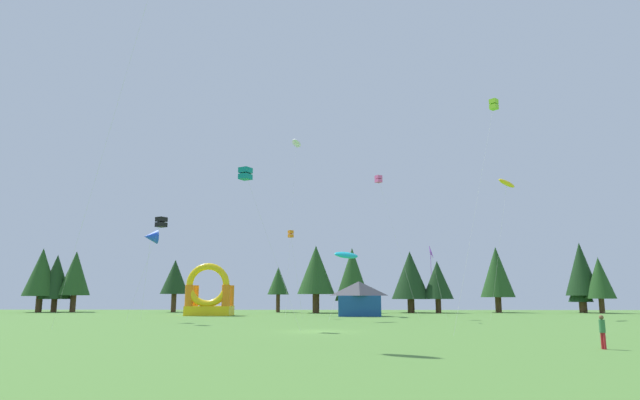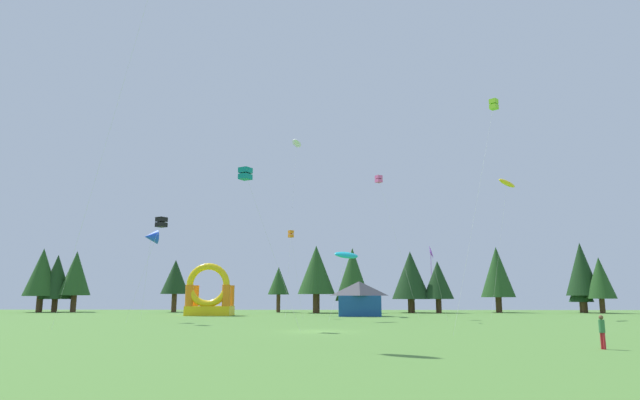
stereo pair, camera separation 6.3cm
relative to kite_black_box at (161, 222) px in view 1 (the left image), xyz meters
name	(u,v)px [view 1 (the left image)]	position (x,y,z in m)	size (l,w,h in m)	color
ground_plane	(317,331)	(15.29, -11.23, -9.42)	(120.00, 120.00, 0.00)	#548438
kite_black_box	(161,222)	(0.00, 0.00, 0.00)	(4.20, 2.57, 9.90)	black
kite_yellow_parafoil	(507,183)	(36.66, 11.81, 6.03)	(4.87, 3.94, 16.19)	yellow
kite_pink_box	(379,179)	(21.84, 13.04, 6.85)	(4.07, 5.92, 16.75)	#EA599E
kite_purple_diamond	(430,254)	(26.02, 3.51, -2.78)	(1.97, 1.41, 7.17)	purple
kite_blue_delta	(151,237)	(-2.00, 3.09, -1.05)	(2.40, 3.41, 9.09)	blue
kite_orange_box	(291,234)	(11.36, 12.52, 0.22)	(1.94, 2.38, 10.09)	orange
kite_lime_box	(494,106)	(28.88, -10.60, 7.53)	(5.21, 5.14, 17.46)	#8CD826
kite_white_parafoil	(296,143)	(11.11, 23.70, 14.50)	(1.49, 12.40, 24.45)	white
kite_teal_box	(245,174)	(9.38, -8.23, 2.81)	(5.28, 3.04, 12.73)	#0C7F7A
kite_cyan_parafoil	(346,255)	(17.71, 4.73, -2.83)	(3.34, 2.71, 7.12)	#19B7CC
person_left_edge	(602,329)	(29.37, -23.90, -8.47)	(0.36, 0.36, 1.59)	#B21E26
inflatable_blue_arch	(209,297)	(0.31, 19.43, -7.13)	(5.76, 3.78, 6.63)	yellow
festival_tent	(359,299)	(19.51, 17.75, -7.28)	(5.18, 3.33, 4.28)	#19478C
tree_row_0	(42,272)	(-29.29, 33.11, -3.31)	(5.20, 5.20, 9.86)	#4C331E
tree_row_1	(56,277)	(-27.39, 34.04, -4.00)	(4.82, 4.82, 8.92)	#4C331E
tree_row_2	(75,273)	(-24.48, 34.18, -3.44)	(4.76, 4.76, 9.51)	#4C331E
tree_row_3	(175,277)	(-8.69, 34.47, -4.04)	(4.34, 4.34, 8.11)	#4C331E
tree_row_4	(278,281)	(7.69, 33.95, -4.68)	(3.31, 3.31, 6.92)	#4C331E
tree_row_5	(316,270)	(13.66, 30.76, -3.13)	(5.56, 5.56, 9.95)	#4C331E
tree_row_6	(352,274)	(19.09, 31.31, -3.76)	(5.22, 5.22, 9.62)	#4C331E
tree_row_7	(410,275)	(27.89, 32.32, -3.85)	(5.72, 5.72, 9.19)	#4C331E
tree_row_8	(437,280)	(31.80, 31.41, -4.61)	(4.55, 4.55, 7.66)	#4C331E
tree_row_9	(497,272)	(41.29, 33.70, -3.35)	(5.11, 5.11, 9.95)	#4C331E
tree_row_10	(580,287)	(53.57, 33.42, -5.54)	(3.52, 3.52, 6.24)	#4C331E
tree_row_11	(581,269)	(53.70, 32.80, -2.95)	(4.83, 4.83, 10.51)	#4C331E
tree_row_12	(599,278)	(55.28, 30.60, -4.36)	(4.17, 4.17, 8.12)	#4C331E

